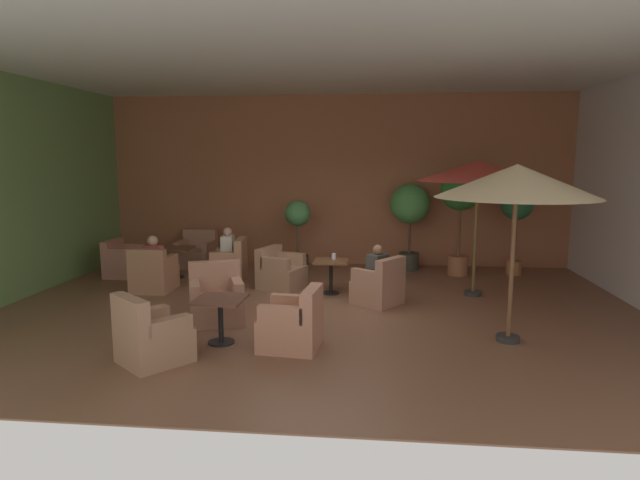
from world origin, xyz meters
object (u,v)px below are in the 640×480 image
(potted_tree_left_corner, at_px, (460,199))
(patio_umbrella_tall_red, at_px, (517,182))
(patio_umbrella_center_beige, at_px, (478,172))
(iced_drink_cup, at_px, (334,256))
(cafe_table_front_left, at_px, (331,268))
(armchair_mid_center_west, at_px, (124,262))
(cafe_table_front_right, at_px, (220,309))
(armchair_front_right_south, at_px, (151,338))
(armchair_mid_center_east, at_px, (230,263))
(potted_tree_mid_right, at_px, (298,228))
(patron_by_window, at_px, (153,253))
(armchair_front_left_north, at_px, (379,287))
(cafe_table_mid_center, at_px, (175,254))
(patron_with_friend, at_px, (378,266))
(armchair_mid_center_north, at_px, (153,274))
(armchair_front_right_north, at_px, (293,325))
(potted_tree_mid_left, at_px, (410,210))
(armchair_mid_center_south, at_px, (197,254))
(armchair_front_left_east, at_px, (280,272))
(patron_blue_shirt, at_px, (228,245))
(armchair_front_right_east, at_px, (216,300))
(potted_tree_right_corner, at_px, (517,211))

(potted_tree_left_corner, bearing_deg, patio_umbrella_tall_red, -89.23)
(patio_umbrella_center_beige, height_order, iced_drink_cup, patio_umbrella_center_beige)
(cafe_table_front_left, xyz_separation_m, armchair_mid_center_west, (-4.55, 1.03, -0.19))
(cafe_table_front_right, xyz_separation_m, armchair_front_right_south, (-0.66, -0.79, -0.16))
(armchair_mid_center_east, relative_size, potted_tree_mid_right, 0.53)
(potted_tree_mid_right, height_order, patron_by_window, potted_tree_mid_right)
(armchair_front_left_north, distance_m, cafe_table_mid_center, 4.60)
(armchair_front_left_north, xyz_separation_m, patron_with_friend, (-0.03, 0.02, 0.37))
(armchair_front_right_south, distance_m, armchair_mid_center_north, 3.80)
(cafe_table_front_right, height_order, armchair_mid_center_west, armchair_mid_center_west)
(armchair_front_right_south, distance_m, potted_tree_left_corner, 7.29)
(armchair_front_right_north, height_order, armchair_front_right_south, armchair_front_right_south)
(potted_tree_left_corner, bearing_deg, potted_tree_mid_right, 178.91)
(cafe_table_mid_center, xyz_separation_m, potted_tree_mid_left, (4.98, 1.34, 0.86))
(armchair_mid_center_south, bearing_deg, potted_tree_left_corner, -2.90)
(armchair_front_left_east, relative_size, armchair_mid_center_west, 1.26)
(armchair_mid_center_south, relative_size, patron_blue_shirt, 1.28)
(armchair_mid_center_north, bearing_deg, potted_tree_mid_right, 40.21)
(armchair_front_right_north, bearing_deg, cafe_table_mid_center, 128.17)
(patio_umbrella_center_beige, height_order, patron_blue_shirt, patio_umbrella_center_beige)
(armchair_front_left_north, xyz_separation_m, armchair_mid_center_west, (-5.44, 1.67, -0.01))
(cafe_table_front_right, height_order, potted_tree_left_corner, potted_tree_left_corner)
(armchair_mid_center_north, bearing_deg, armchair_mid_center_west, 134.66)
(cafe_table_front_right, distance_m, armchair_front_right_south, 1.04)
(armchair_front_left_north, height_order, cafe_table_mid_center, armchair_front_left_north)
(cafe_table_front_right, distance_m, patron_by_window, 3.48)
(armchair_front_left_north, relative_size, armchair_mid_center_west, 1.25)
(armchair_mid_center_east, relative_size, patio_umbrella_center_beige, 0.34)
(armchair_mid_center_west, bearing_deg, cafe_table_front_right, -49.91)
(armchair_front_left_north, relative_size, armchair_mid_center_east, 1.17)
(armchair_front_right_east, relative_size, potted_tree_mid_right, 0.64)
(armchair_front_right_east, distance_m, potted_tree_mid_left, 5.44)
(armchair_mid_center_west, bearing_deg, patio_umbrella_tall_red, -25.30)
(cafe_table_mid_center, bearing_deg, patron_by_window, -89.93)
(cafe_table_front_right, bearing_deg, armchair_front_left_east, 85.61)
(patio_umbrella_center_beige, bearing_deg, patron_with_friend, -156.52)
(armchair_front_right_north, relative_size, patron_with_friend, 1.31)
(cafe_table_mid_center, height_order, armchair_mid_center_south, armchair_mid_center_south)
(armchair_mid_center_north, bearing_deg, potted_tree_left_corner, 18.72)
(armchair_front_left_east, xyz_separation_m, armchair_front_right_north, (0.77, -3.34, 0.01))
(armchair_front_right_north, height_order, armchair_front_right_east, armchair_front_right_east)
(patron_by_window, bearing_deg, armchair_front_left_east, 11.42)
(armchair_mid_center_east, bearing_deg, potted_tree_left_corner, 9.22)
(potted_tree_left_corner, bearing_deg, armchair_mid_center_west, -173.13)
(potted_tree_mid_right, distance_m, potted_tree_right_corner, 4.75)
(patron_with_friend, bearing_deg, armchair_front_left_north, -35.54)
(cafe_table_front_right, distance_m, cafe_table_mid_center, 4.42)
(armchair_front_left_north, relative_size, armchair_front_right_north, 1.18)
(iced_drink_cup, bearing_deg, armchair_mid_center_west, 168.80)
(cafe_table_mid_center, relative_size, armchair_mid_center_east, 0.87)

